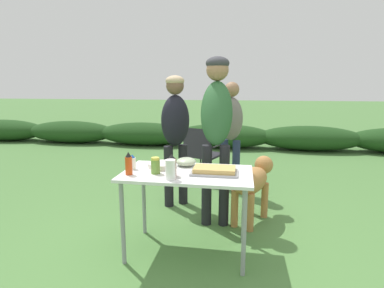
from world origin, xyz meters
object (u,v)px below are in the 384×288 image
(mayo_bottle, at_px, (133,162))
(relish_jar, at_px, (155,166))
(food_tray, at_px, (214,171))
(standing_person_with_beanie, at_px, (175,127))
(plate_stack, at_px, (162,165))
(standing_person_in_gray_fleece, at_px, (231,127))
(hot_sauce_bottle, at_px, (129,164))
(paper_cup_stack, at_px, (171,170))
(bbq_sauce_bottle, at_px, (172,166))
(mixing_bowl, at_px, (186,162))
(standing_person_in_dark_puffer, at_px, (217,117))
(folding_table, at_px, (187,181))
(dog, at_px, (253,181))
(camp_chair_green_behind_table, at_px, (202,151))

(mayo_bottle, height_order, relish_jar, relish_jar)
(food_tray, distance_m, standing_person_with_beanie, 1.22)
(plate_stack, relative_size, mayo_bottle, 1.86)
(relish_jar, distance_m, standing_person_in_gray_fleece, 1.85)
(plate_stack, height_order, standing_person_in_gray_fleece, standing_person_in_gray_fleece)
(mayo_bottle, bearing_deg, hot_sauce_bottle, -79.82)
(paper_cup_stack, distance_m, mayo_bottle, 0.47)
(bbq_sauce_bottle, height_order, relish_jar, bbq_sauce_bottle)
(mayo_bottle, bearing_deg, paper_cup_stack, -30.82)
(mixing_bowl, xyz_separation_m, standing_person_in_dark_puffer, (0.23, 0.52, 0.37))
(folding_table, relative_size, paper_cup_stack, 6.88)
(food_tray, distance_m, relish_jar, 0.50)
(mixing_bowl, distance_m, bbq_sauce_bottle, 0.34)
(bbq_sauce_bottle, bearing_deg, standing_person_with_beanie, 101.12)
(relish_jar, height_order, dog, relish_jar)
(food_tray, distance_m, paper_cup_stack, 0.39)
(standing_person_in_gray_fleece, distance_m, dog, 1.07)
(standing_person_in_gray_fleece, bearing_deg, mixing_bowl, -81.64)
(mixing_bowl, height_order, mayo_bottle, mayo_bottle)
(standing_person_in_gray_fleece, xyz_separation_m, dog, (0.29, -0.92, -0.47))
(folding_table, distance_m, standing_person_in_gray_fleece, 1.72)
(standing_person_in_gray_fleece, relative_size, camp_chair_green_behind_table, 1.83)
(mayo_bottle, distance_m, camp_chair_green_behind_table, 2.15)
(folding_table, height_order, standing_person_in_gray_fleece, standing_person_in_gray_fleece)
(standing_person_in_gray_fleece, bearing_deg, standing_person_with_beanie, -113.67)
(hot_sauce_bottle, relative_size, camp_chair_green_behind_table, 0.23)
(plate_stack, height_order, paper_cup_stack, paper_cup_stack)
(camp_chair_green_behind_table, bearing_deg, standing_person_with_beanie, -78.31)
(plate_stack, distance_m, relish_jar, 0.19)
(dog, bearing_deg, paper_cup_stack, -99.78)
(plate_stack, height_order, mayo_bottle, mayo_bottle)
(bbq_sauce_bottle, height_order, dog, bbq_sauce_bottle)
(food_tray, height_order, relish_jar, relish_jar)
(bbq_sauce_bottle, distance_m, dog, 1.19)
(folding_table, height_order, relish_jar, relish_jar)
(standing_person_with_beanie, distance_m, dog, 1.11)
(hot_sauce_bottle, relative_size, relish_jar, 1.40)
(mixing_bowl, distance_m, mayo_bottle, 0.48)
(hot_sauce_bottle, distance_m, standing_person_in_gray_fleece, 1.99)
(folding_table, height_order, dog, folding_table)
(folding_table, bearing_deg, standing_person_with_beanie, 107.83)
(paper_cup_stack, distance_m, relish_jar, 0.22)
(relish_jar, xyz_separation_m, camp_chair_green_behind_table, (0.10, 2.19, -0.34))
(mixing_bowl, height_order, relish_jar, relish_jar)
(paper_cup_stack, distance_m, camp_chair_green_behind_table, 2.36)
(standing_person_in_dark_puffer, xyz_separation_m, camp_chair_green_behind_table, (-0.34, 1.39, -0.68))
(standing_person_in_gray_fleece, distance_m, camp_chair_green_behind_table, 0.77)
(hot_sauce_bottle, height_order, standing_person_in_gray_fleece, standing_person_in_gray_fleece)
(food_tray, xyz_separation_m, standing_person_with_beanie, (-0.57, 1.06, 0.22))
(plate_stack, height_order, bbq_sauce_bottle, bbq_sauce_bottle)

